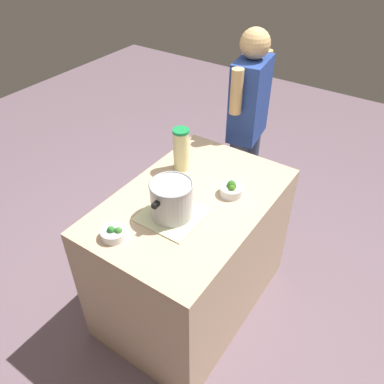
{
  "coord_description": "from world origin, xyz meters",
  "views": [
    {
      "loc": [
        -1.4,
        -0.95,
        2.29
      ],
      "look_at": [
        0.0,
        0.0,
        0.95
      ],
      "focal_mm": 36.41,
      "sensor_mm": 36.0,
      "label": 1
    }
  ],
  "objects_px": {
    "broccoli_bowl_front": "(231,189)",
    "broccoli_bowl_center": "(113,233)",
    "lemonade_pitcher": "(181,149)",
    "cooking_pot": "(172,199)",
    "person_cook": "(247,128)"
  },
  "relations": [
    {
      "from": "cooking_pot",
      "to": "person_cook",
      "type": "height_order",
      "value": "person_cook"
    },
    {
      "from": "broccoli_bowl_front",
      "to": "broccoli_bowl_center",
      "type": "bearing_deg",
      "value": 153.53
    },
    {
      "from": "cooking_pot",
      "to": "lemonade_pitcher",
      "type": "xyz_separation_m",
      "value": [
        0.39,
        0.21,
        0.02
      ]
    },
    {
      "from": "lemonade_pitcher",
      "to": "broccoli_bowl_front",
      "type": "relative_size",
      "value": 2.05
    },
    {
      "from": "cooking_pot",
      "to": "broccoli_bowl_front",
      "type": "relative_size",
      "value": 2.25
    },
    {
      "from": "broccoli_bowl_front",
      "to": "person_cook",
      "type": "distance_m",
      "value": 0.83
    },
    {
      "from": "cooking_pot",
      "to": "broccoli_bowl_center",
      "type": "bearing_deg",
      "value": 154.04
    },
    {
      "from": "lemonade_pitcher",
      "to": "broccoli_bowl_center",
      "type": "relative_size",
      "value": 2.12
    },
    {
      "from": "lemonade_pitcher",
      "to": "broccoli_bowl_front",
      "type": "height_order",
      "value": "lemonade_pitcher"
    },
    {
      "from": "broccoli_bowl_front",
      "to": "broccoli_bowl_center",
      "type": "distance_m",
      "value": 0.7
    },
    {
      "from": "cooking_pot",
      "to": "lemonade_pitcher",
      "type": "bearing_deg",
      "value": 28.97
    },
    {
      "from": "cooking_pot",
      "to": "person_cook",
      "type": "bearing_deg",
      "value": 6.94
    },
    {
      "from": "lemonade_pitcher",
      "to": "cooking_pot",
      "type": "bearing_deg",
      "value": -151.03
    },
    {
      "from": "broccoli_bowl_center",
      "to": "person_cook",
      "type": "xyz_separation_m",
      "value": [
        1.4,
        -0.01,
        -0.05
      ]
    },
    {
      "from": "broccoli_bowl_center",
      "to": "cooking_pot",
      "type": "bearing_deg",
      "value": -25.96
    }
  ]
}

